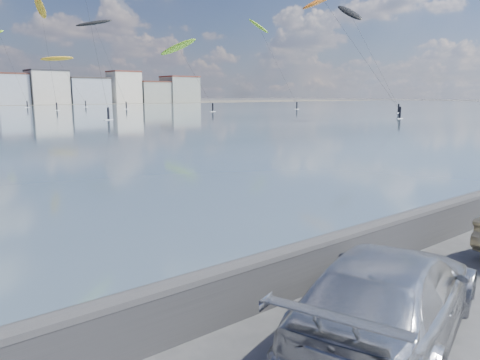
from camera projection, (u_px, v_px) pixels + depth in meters
name	position (u px, v px, depth m)	size (l,w,h in m)	color
seawall	(243.00, 284.00, 8.44)	(400.00, 0.36, 1.08)	#28282B
car_silver	(390.00, 294.00, 7.56)	(2.17, 5.34, 1.55)	#B8BABF
kitesurfer_1	(324.00, 1.00, 82.89)	(9.00, 18.29, 22.89)	orange
kitesurfer_6	(57.00, 59.00, 147.89)	(10.57, 14.42, 16.27)	#BF8C19
kitesurfer_9	(350.00, 14.00, 107.42)	(5.30, 20.40, 25.17)	black
kitesurfer_12	(41.00, 10.00, 116.98)	(5.44, 13.17, 27.88)	#BF8C19
kitesurfer_14	(179.00, 48.00, 110.41)	(8.57, 14.57, 17.57)	#8CD826
kitesurfer_16	(259.00, 28.00, 128.08)	(4.20, 17.61, 25.09)	#8CD826
kitesurfer_18	(94.00, 24.00, 128.64)	(10.04, 17.48, 24.89)	black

